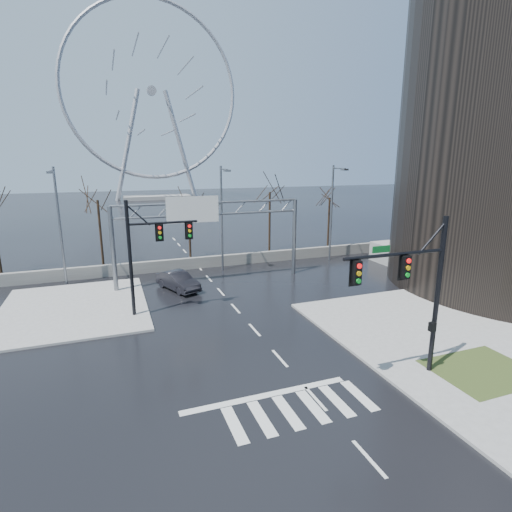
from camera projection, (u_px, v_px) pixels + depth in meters
name	position (u px, v px, depth m)	size (l,w,h in m)	color
ground	(280.00, 358.00, 21.71)	(260.00, 260.00, 0.00)	black
sidewalk_right_ext	(404.00, 319.00, 26.91)	(12.00, 10.00, 0.15)	gray
sidewalk_far	(74.00, 308.00, 28.90)	(10.00, 12.00, 0.15)	gray
grass_strip	(483.00, 370.00, 20.17)	(5.00, 4.00, 0.02)	#2F3F1A
barrier_wall	(199.00, 263.00, 39.81)	(52.00, 0.50, 1.10)	slate
signal_mast_near	(417.00, 284.00, 18.63)	(5.52, 0.41, 8.00)	black
signal_mast_far	(147.00, 247.00, 26.76)	(4.72, 0.41, 8.00)	black
sign_gantry	(206.00, 224.00, 34.00)	(16.36, 0.40, 7.60)	slate
streetlight_left	(58.00, 218.00, 32.82)	(0.50, 2.55, 10.00)	slate
streetlight_mid	(223.00, 210.00, 37.56)	(0.50, 2.55, 10.00)	slate
streetlight_right	(333.00, 206.00, 41.63)	(0.50, 2.55, 10.00)	slate
tree_left	(98.00, 208.00, 38.68)	(3.75, 3.75, 7.50)	black
tree_center	(189.00, 211.00, 42.83)	(3.25, 3.25, 6.50)	black
tree_right	(270.00, 199.00, 44.72)	(3.90, 3.90, 7.80)	black
tree_far_right	(329.00, 203.00, 48.07)	(3.40, 3.40, 6.80)	black
ferris_wheel	(152.00, 98.00, 103.84)	(45.00, 6.00, 50.91)	gray
car	(178.00, 281.00, 33.06)	(1.61, 4.62, 1.52)	black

